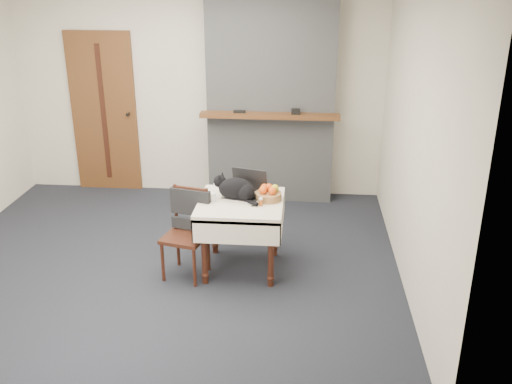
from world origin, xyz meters
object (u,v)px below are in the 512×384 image
laptop (247,190)px  chair (188,220)px  cream_jar (212,197)px  fruit_basket (268,194)px  door (104,113)px  pill_bottle (261,202)px  cat (237,189)px  side_table (241,212)px

laptop → chair: bearing=-143.0°
cream_jar → fruit_basket: fruit_basket is taller
door → fruit_basket: door is taller
pill_bottle → cat: bearing=149.8°
side_table → chair: (-0.48, -0.09, -0.05)m
side_table → fruit_basket: 0.31m
side_table → pill_bottle: 0.26m
cat → chair: bearing=-145.5°
fruit_basket → pill_bottle: bearing=-110.2°
side_table → laptop: laptop is taller
fruit_basket → chair: same height
laptop → cream_jar: bearing=-142.0°
laptop → door: bearing=151.6°
cream_jar → fruit_basket: bearing=8.6°
door → chair: size_ratio=2.39×
door → side_table: 2.81m
pill_bottle → chair: bearing=-179.9°
door → fruit_basket: size_ratio=8.23×
cream_jar → cat: bearing=13.9°
chair → cream_jar: bearing=34.4°
cat → pill_bottle: cat is taller
pill_bottle → chair: size_ratio=0.09×
cat → chair: (-0.44, -0.14, -0.27)m
cat → door: bearing=151.5°
door → cream_jar: size_ratio=25.70×
door → fruit_basket: (2.19, -1.93, -0.24)m
cream_jar → pill_bottle: size_ratio=1.02×
chair → fruit_basket: bearing=26.1°
laptop → cream_jar: 0.33m
cat → fruit_basket: size_ratio=1.85×
door → side_table: (1.94, -1.99, -0.41)m
door → cat: (1.90, -1.95, -0.20)m
door → cream_jar: bearing=-50.1°
cream_jar → pill_bottle: 0.46m
door → laptop: bearing=-43.4°
laptop → cream_jar: laptop is taller
cat → fruit_basket: 0.30m
pill_bottle → chair: (-0.67, -0.00, -0.21)m
laptop → chair: laptop is taller
cat → cream_jar: (-0.22, -0.05, -0.06)m
cat → cream_jar: cat is taller
cat → chair: 0.53m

